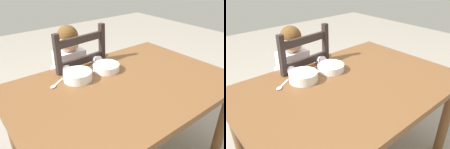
# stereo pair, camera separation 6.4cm
# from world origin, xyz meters

# --- Properties ---
(dining_table) EXTENTS (1.39, 0.94, 0.70)m
(dining_table) POSITION_xyz_m (0.00, 0.00, 0.61)
(dining_table) COLOR brown
(dining_table) RESTS_ON ground
(dining_chair) EXTENTS (0.46, 0.46, 0.98)m
(dining_chair) POSITION_xyz_m (-0.09, 0.52, 0.47)
(dining_chair) COLOR #2B211F
(dining_chair) RESTS_ON ground
(child_figure) EXTENTS (0.32, 0.31, 0.97)m
(child_figure) POSITION_xyz_m (-0.09, 0.51, 0.64)
(child_figure) COLOR white
(child_figure) RESTS_ON ground
(bowl_of_peas) EXTENTS (0.18, 0.18, 0.06)m
(bowl_of_peas) POSITION_xyz_m (-0.20, 0.22, 0.74)
(bowl_of_peas) COLOR white
(bowl_of_peas) RESTS_ON dining_table
(bowl_of_carrots) EXTENTS (0.19, 0.19, 0.05)m
(bowl_of_carrots) POSITION_xyz_m (0.02, 0.22, 0.73)
(bowl_of_carrots) COLOR white
(bowl_of_carrots) RESTS_ON dining_table
(spoon) EXTENTS (0.12, 0.09, 0.01)m
(spoon) POSITION_xyz_m (-0.35, 0.24, 0.71)
(spoon) COLOR silver
(spoon) RESTS_ON dining_table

